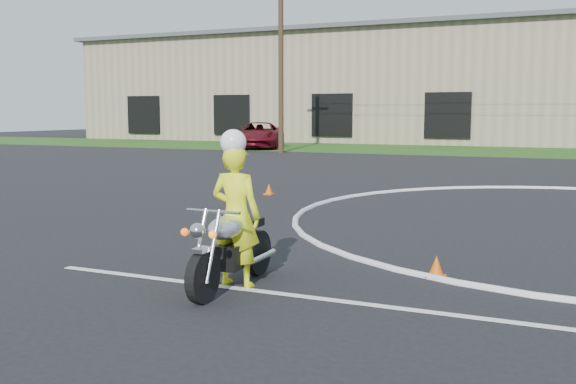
% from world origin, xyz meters
% --- Properties ---
extents(primary_motorcycle, '(0.70, 2.01, 1.06)m').
position_xyz_m(primary_motorcycle, '(-4.38, -4.01, 0.51)').
color(primary_motorcycle, black).
rests_on(primary_motorcycle, ground).
extents(rider_primary_grp, '(0.65, 0.43, 1.96)m').
position_xyz_m(rider_primary_grp, '(-4.38, -3.88, 0.95)').
color(rider_primary_grp, '#F0FE1A').
rests_on(rider_primary_grp, ground).
extents(pickup_grp, '(4.33, 6.28, 1.59)m').
position_xyz_m(pickup_grp, '(-18.03, 24.39, 0.80)').
color(pickup_grp, '#590A14').
rests_on(pickup_grp, ground).
extents(warehouse, '(41.00, 17.00, 8.30)m').
position_xyz_m(warehouse, '(-18.00, 39.99, 4.16)').
color(warehouse, tan).
rests_on(warehouse, ground).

